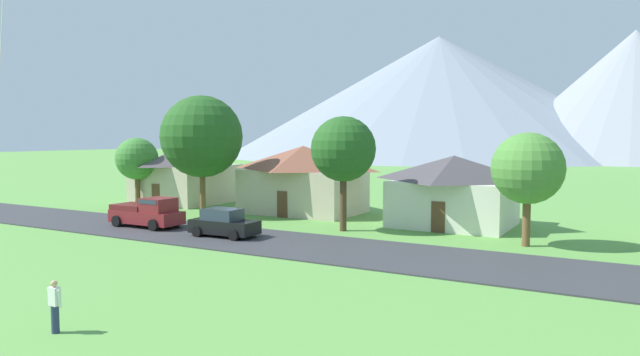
{
  "coord_description": "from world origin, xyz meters",
  "views": [
    {
      "loc": [
        12.0,
        4.45,
        6.17
      ],
      "look_at": [
        0.16,
        25.49,
        4.36
      ],
      "focal_mm": 31.77,
      "sensor_mm": 36.0,
      "label": 1
    }
  ],
  "objects_px": {
    "house_leftmost": "(303,178)",
    "tree_far_right": "(137,159)",
    "house_right_center": "(454,189)",
    "pickup_truck_maroon_west_side": "(148,212)",
    "house_rightmost": "(186,172)",
    "tree_near_left": "(528,169)",
    "tree_right_of_center": "(343,149)",
    "parked_car_black_west_end": "(224,223)",
    "watcher_person": "(55,305)",
    "tree_near_right": "(202,137)"
  },
  "relations": [
    {
      "from": "pickup_truck_maroon_west_side",
      "to": "watcher_person",
      "type": "relative_size",
      "value": 3.11
    },
    {
      "from": "parked_car_black_west_end",
      "to": "tree_right_of_center",
      "type": "bearing_deg",
      "value": 47.6
    },
    {
      "from": "house_leftmost",
      "to": "pickup_truck_maroon_west_side",
      "type": "height_order",
      "value": "house_leftmost"
    },
    {
      "from": "tree_near_left",
      "to": "tree_right_of_center",
      "type": "relative_size",
      "value": 0.86
    },
    {
      "from": "tree_near_left",
      "to": "tree_far_right",
      "type": "relative_size",
      "value": 1.06
    },
    {
      "from": "house_rightmost",
      "to": "watcher_person",
      "type": "xyz_separation_m",
      "value": [
        20.68,
        -28.39,
        -1.92
      ]
    },
    {
      "from": "tree_near_left",
      "to": "tree_near_right",
      "type": "bearing_deg",
      "value": 178.33
    },
    {
      "from": "tree_near_right",
      "to": "watcher_person",
      "type": "xyz_separation_m",
      "value": [
        13.65,
        -22.56,
        -5.22
      ]
    },
    {
      "from": "watcher_person",
      "to": "house_leftmost",
      "type": "bearing_deg",
      "value": 105.34
    },
    {
      "from": "watcher_person",
      "to": "tree_far_right",
      "type": "bearing_deg",
      "value": 132.92
    },
    {
      "from": "house_leftmost",
      "to": "tree_far_right",
      "type": "height_order",
      "value": "tree_far_right"
    },
    {
      "from": "tree_near_left",
      "to": "watcher_person",
      "type": "relative_size",
      "value": 3.8
    },
    {
      "from": "house_right_center",
      "to": "tree_right_of_center",
      "type": "relative_size",
      "value": 1.11
    },
    {
      "from": "house_rightmost",
      "to": "pickup_truck_maroon_west_side",
      "type": "distance_m",
      "value": 14.79
    },
    {
      "from": "house_leftmost",
      "to": "tree_right_of_center",
      "type": "relative_size",
      "value": 1.29
    },
    {
      "from": "house_leftmost",
      "to": "tree_near_right",
      "type": "xyz_separation_m",
      "value": [
        -6.07,
        -5.07,
        3.32
      ]
    },
    {
      "from": "parked_car_black_west_end",
      "to": "house_leftmost",
      "type": "bearing_deg",
      "value": 97.43
    },
    {
      "from": "tree_right_of_center",
      "to": "tree_near_right",
      "type": "distance_m",
      "value": 12.91
    },
    {
      "from": "tree_far_right",
      "to": "house_right_center",
      "type": "bearing_deg",
      "value": 6.21
    },
    {
      "from": "tree_near_right",
      "to": "pickup_truck_maroon_west_side",
      "type": "xyz_separation_m",
      "value": [
        0.91,
        -6.52,
        -5.04
      ]
    },
    {
      "from": "tree_near_left",
      "to": "watcher_person",
      "type": "distance_m",
      "value": 24.46
    },
    {
      "from": "tree_right_of_center",
      "to": "pickup_truck_maroon_west_side",
      "type": "xyz_separation_m",
      "value": [
        -11.92,
        -5.38,
        -4.23
      ]
    },
    {
      "from": "house_leftmost",
      "to": "tree_near_right",
      "type": "bearing_deg",
      "value": -140.11
    },
    {
      "from": "tree_near_left",
      "to": "tree_right_of_center",
      "type": "distance_m",
      "value": 11.28
    },
    {
      "from": "house_right_center",
      "to": "parked_car_black_west_end",
      "type": "bearing_deg",
      "value": -133.43
    },
    {
      "from": "house_rightmost",
      "to": "tree_right_of_center",
      "type": "xyz_separation_m",
      "value": [
        19.86,
        -6.97,
        2.5
      ]
    },
    {
      "from": "house_leftmost",
      "to": "tree_right_of_center",
      "type": "height_order",
      "value": "tree_right_of_center"
    },
    {
      "from": "house_rightmost",
      "to": "pickup_truck_maroon_west_side",
      "type": "bearing_deg",
      "value": -57.25
    },
    {
      "from": "house_right_center",
      "to": "parked_car_black_west_end",
      "type": "xyz_separation_m",
      "value": [
        -10.8,
        -11.41,
        -1.63
      ]
    },
    {
      "from": "house_leftmost",
      "to": "tree_far_right",
      "type": "bearing_deg",
      "value": -166.86
    },
    {
      "from": "house_rightmost",
      "to": "tree_right_of_center",
      "type": "relative_size",
      "value": 1.12
    },
    {
      "from": "tree_far_right",
      "to": "parked_car_black_west_end",
      "type": "height_order",
      "value": "tree_far_right"
    },
    {
      "from": "house_rightmost",
      "to": "house_leftmost",
      "type": "bearing_deg",
      "value": -3.31
    },
    {
      "from": "tree_near_right",
      "to": "watcher_person",
      "type": "relative_size",
      "value": 5.53
    },
    {
      "from": "tree_right_of_center",
      "to": "parked_car_black_west_end",
      "type": "xyz_separation_m",
      "value": [
        -5.21,
        -5.71,
        -4.42
      ]
    },
    {
      "from": "tree_right_of_center",
      "to": "tree_far_right",
      "type": "height_order",
      "value": "tree_right_of_center"
    },
    {
      "from": "house_leftmost",
      "to": "pickup_truck_maroon_west_side",
      "type": "bearing_deg",
      "value": -113.97
    },
    {
      "from": "house_rightmost",
      "to": "pickup_truck_maroon_west_side",
      "type": "height_order",
      "value": "house_rightmost"
    },
    {
      "from": "house_right_center",
      "to": "watcher_person",
      "type": "height_order",
      "value": "house_right_center"
    },
    {
      "from": "tree_near_left",
      "to": "pickup_truck_maroon_west_side",
      "type": "distance_m",
      "value": 24.1
    },
    {
      "from": "tree_near_left",
      "to": "tree_far_right",
      "type": "xyz_separation_m",
      "value": [
        -32.88,
        2.3,
        -0.21
      ]
    },
    {
      "from": "house_leftmost",
      "to": "house_right_center",
      "type": "relative_size",
      "value": 1.17
    },
    {
      "from": "tree_far_right",
      "to": "parked_car_black_west_end",
      "type": "xyz_separation_m",
      "value": [
        16.43,
        -8.44,
        -3.27
      ]
    },
    {
      "from": "house_rightmost",
      "to": "tree_near_left",
      "type": "relative_size",
      "value": 1.3
    },
    {
      "from": "house_rightmost",
      "to": "tree_right_of_center",
      "type": "height_order",
      "value": "tree_right_of_center"
    },
    {
      "from": "house_right_center",
      "to": "pickup_truck_maroon_west_side",
      "type": "xyz_separation_m",
      "value": [
        -17.51,
        -11.08,
        -1.44
      ]
    },
    {
      "from": "tree_near_left",
      "to": "tree_right_of_center",
      "type": "bearing_deg",
      "value": -177.76
    },
    {
      "from": "house_leftmost",
      "to": "tree_far_right",
      "type": "relative_size",
      "value": 1.6
    },
    {
      "from": "house_right_center",
      "to": "house_leftmost",
      "type": "bearing_deg",
      "value": 177.63
    },
    {
      "from": "house_rightmost",
      "to": "tree_right_of_center",
      "type": "bearing_deg",
      "value": -19.34
    }
  ]
}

